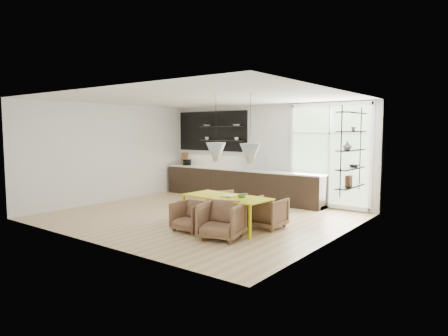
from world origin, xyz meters
TOP-DOWN VIEW (x-y plane):
  - room at (0.58, 1.10)m, footprint 7.02×6.01m
  - kitchen_run at (-0.70, 2.69)m, footprint 5.54×0.69m
  - right_shelving at (3.36, 1.17)m, footprint 0.26×1.22m
  - dining_table at (1.28, -0.55)m, footprint 1.98×0.98m
  - armchair_back_left at (0.72, 0.26)m, footprint 0.94×0.95m
  - armchair_back_right at (1.96, 0.03)m, footprint 0.73×0.75m
  - armchair_front_left at (0.80, -1.19)m, footprint 0.67×0.69m
  - armchair_front_right at (1.70, -1.28)m, footprint 0.96×0.97m
  - wire_stool at (0.06, -0.59)m, footprint 0.36×0.36m
  - table_book at (1.21, -0.55)m, footprint 0.31×0.37m
  - table_bowl at (1.64, -0.49)m, footprint 0.22×0.22m

SIDE VIEW (x-z plane):
  - wire_stool at x=0.06m, z-range 0.07..0.52m
  - armchair_front_left at x=0.80m, z-range 0.00..0.62m
  - armchair_back_left at x=0.72m, z-range 0.00..0.66m
  - armchair_back_right at x=1.96m, z-range 0.00..0.67m
  - armchair_front_right at x=1.70m, z-range 0.00..0.73m
  - kitchen_run at x=-0.70m, z-range -0.78..1.97m
  - dining_table at x=1.28m, z-range 0.31..1.01m
  - table_book at x=1.21m, z-range 0.71..0.74m
  - table_bowl at x=1.64m, z-range 0.71..0.76m
  - room at x=0.58m, z-range 0.00..2.92m
  - right_shelving at x=3.36m, z-range 0.70..2.60m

